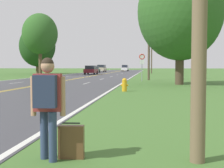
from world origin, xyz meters
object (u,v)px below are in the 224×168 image
fire_hydrant (124,85)px  car_dark_green_sedan_mid_far (95,69)px  tree_behind_sign (180,12)px  car_champagne_suv_receding (101,68)px  hitchhiker_person (47,98)px  car_maroon_sedan_mid_near (91,70)px  tree_mid_treeline (40,34)px  traffic_sign (142,60)px  suitcase (71,142)px  tree_left_verge (37,46)px  car_white_van_distant (125,68)px

fire_hydrant → car_dark_green_sedan_mid_far: (-11.09, 52.33, 0.34)m
tree_behind_sign → car_champagne_suv_receding: size_ratio=2.38×
hitchhiker_person → car_maroon_sedan_mid_near: size_ratio=0.41×
tree_mid_treeline → car_maroon_sedan_mid_near: 11.87m
hitchhiker_person → tree_mid_treeline: (-16.29, 44.78, 5.76)m
car_dark_green_sedan_mid_far → hitchhiker_person: bearing=-170.6°
hitchhiker_person → car_maroon_sedan_mid_near: 53.04m
traffic_sign → car_champagne_suv_receding: 50.89m
suitcase → tree_left_verge: tree_left_verge is taller
tree_left_verge → tree_behind_sign: tree_behind_sign is taller
hitchhiker_person → tree_left_verge: 59.41m
suitcase → car_maroon_sedan_mid_near: bearing=6.7°
traffic_sign → tree_behind_sign: (3.25, -4.88, 3.91)m
tree_left_verge → tree_behind_sign: (24.83, -33.88, 0.50)m
car_white_van_distant → traffic_sign: bearing=7.5°
car_dark_green_sedan_mid_far → car_champagne_suv_receding: 9.56m
tree_behind_sign → tree_mid_treeline: tree_mid_treeline is taller
suitcase → car_dark_green_sedan_mid_far: car_dark_green_sedan_mid_far is taller
car_maroon_sedan_mid_near → car_dark_green_sedan_mid_far: car_maroon_sedan_mid_near is taller
traffic_sign → tree_left_verge: size_ratio=0.29×
traffic_sign → tree_mid_treeline: (-17.15, 18.30, 4.68)m
car_dark_green_sedan_mid_far → traffic_sign: bearing=-163.4°
car_maroon_sedan_mid_near → car_champagne_suv_receding: car_champagne_suv_receding is taller
tree_mid_treeline → car_champagne_suv_receding: size_ratio=2.40×
tree_mid_treeline → car_white_van_distant: size_ratio=2.08×
car_dark_green_sedan_mid_far → tree_behind_sign: bearing=-161.3°
traffic_sign → car_maroon_sedan_mid_near: size_ratio=0.68×
tree_behind_sign → car_maroon_sedan_mid_near: tree_behind_sign is taller
hitchhiker_person → car_maroon_sedan_mid_near: bearing=6.3°
fire_hydrant → car_champagne_suv_receding: bearing=100.1°
traffic_sign → hitchhiker_person: bearing=-91.8°
suitcase → tree_behind_sign: bearing=-13.7°
traffic_sign → tree_left_verge: bearing=126.7°
tree_behind_sign → car_white_van_distant: 65.67m
car_dark_green_sedan_mid_far → car_champagne_suv_receding: size_ratio=0.98×
car_maroon_sedan_mid_near → car_dark_green_sedan_mid_far: size_ratio=0.99×
traffic_sign → car_white_van_distant: (-6.43, 59.88, -1.14)m
hitchhiker_person → car_white_van_distant: car_white_van_distant is taller
suitcase → tree_mid_treeline: size_ratio=0.06×
traffic_sign → tree_left_verge: 36.31m
fire_hydrant → tree_left_verge: (-20.84, 41.41, 5.11)m
tree_mid_treeline → suitcase: bearing=-69.5°
hitchhiker_person → suitcase: 0.85m
tree_left_verge → car_maroon_sedan_mid_near: tree_left_verge is taller
tree_left_verge → car_dark_green_sedan_mid_far: tree_left_verge is taller
fire_hydrant → car_dark_green_sedan_mid_far: 53.49m
car_maroon_sedan_mid_near → car_dark_green_sedan_mid_far: bearing=9.0°
traffic_sign → car_dark_green_sedan_mid_far: size_ratio=0.67×
fire_hydrant → traffic_sign: bearing=86.6°
suitcase → car_white_van_distant: bearing=0.2°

